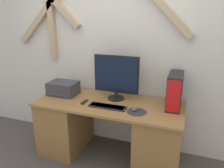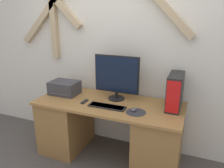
% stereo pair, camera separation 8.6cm
% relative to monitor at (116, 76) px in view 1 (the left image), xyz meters
% --- Properties ---
extents(wall_back, '(6.40, 0.13, 2.70)m').
position_rel_monitor_xyz_m(wall_back, '(-0.06, 0.27, 0.30)').
color(wall_back, silver).
rests_on(wall_back, ground_plane).
extents(desk, '(1.79, 0.74, 0.76)m').
position_rel_monitor_xyz_m(desk, '(-0.04, -0.15, -0.67)').
color(desk, olive).
rests_on(desk, ground_plane).
extents(monitor, '(0.57, 0.21, 0.56)m').
position_rel_monitor_xyz_m(monitor, '(0.00, 0.00, 0.00)').
color(monitor, black).
rests_on(monitor, desk).
extents(keyboard, '(0.44, 0.13, 0.02)m').
position_rel_monitor_xyz_m(keyboard, '(-0.01, -0.29, -0.29)').
color(keyboard, black).
rests_on(keyboard, desk).
extents(mousepad, '(0.22, 0.22, 0.00)m').
position_rel_monitor_xyz_m(mousepad, '(0.34, -0.30, -0.30)').
color(mousepad, '#2D2D33').
rests_on(mousepad, desk).
extents(mouse, '(0.06, 0.08, 0.03)m').
position_rel_monitor_xyz_m(mouse, '(0.31, -0.27, -0.28)').
color(mouse, '#4C4C51').
rests_on(mouse, mousepad).
extents(computer_tower, '(0.16, 0.40, 0.40)m').
position_rel_monitor_xyz_m(computer_tower, '(0.71, -0.01, -0.10)').
color(computer_tower, black).
rests_on(computer_tower, desk).
extents(printer, '(0.37, 0.28, 0.17)m').
position_rel_monitor_xyz_m(printer, '(-0.71, -0.09, -0.21)').
color(printer, '#38383D').
rests_on(printer, desk).
extents(remote_control, '(0.04, 0.13, 0.02)m').
position_rel_monitor_xyz_m(remote_control, '(-0.32, -0.25, -0.29)').
color(remote_control, black).
rests_on(remote_control, desk).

